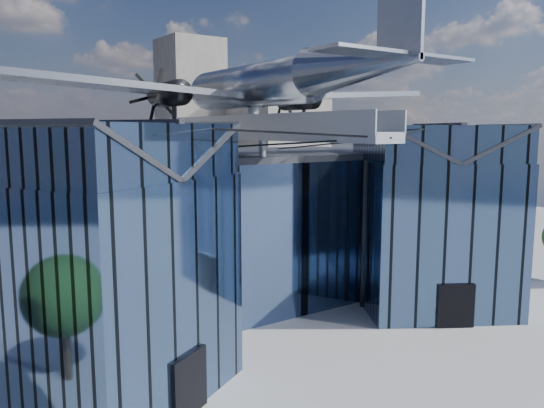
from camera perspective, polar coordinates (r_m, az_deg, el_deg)
ground_plane at (r=30.77m, az=2.16°, el=-13.84°), size 120.00×120.00×0.00m
museum at (r=33.93m, az=-3.64°, el=-2.03°), size 32.88×24.50×17.60m
bg_towers at (r=75.72m, az=-20.34°, el=6.44°), size 77.00×24.50×26.00m
tree_side_e at (r=59.64m, az=18.70°, el=0.45°), size 4.45×4.45×5.96m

